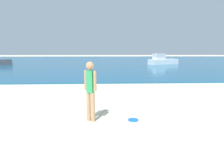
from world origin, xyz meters
name	(u,v)px	position (x,y,z in m)	size (l,w,h in m)	color
water	(106,60)	(0.00, 43.07, 0.03)	(160.00, 60.00, 0.06)	#14567F
person_standing	(90,88)	(-0.90, 7.00, 0.94)	(0.34, 0.23, 1.65)	tan
frisbee	(133,120)	(0.28, 6.99, 0.01)	(0.30, 0.30, 0.03)	blue
boat_far	(162,61)	(8.06, 29.33, 0.60)	(4.79, 3.28, 1.56)	white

